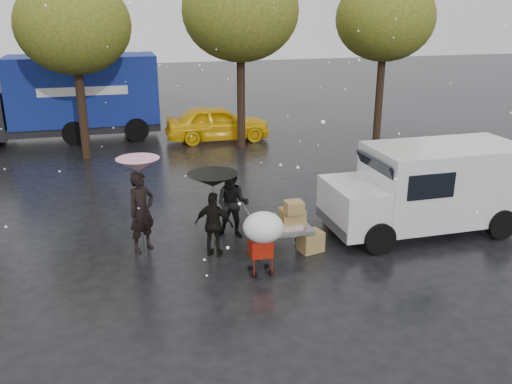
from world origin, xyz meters
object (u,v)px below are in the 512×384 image
object	(u,v)px
shopping_cart	(263,230)
white_van	(429,187)
person_black	(214,225)
yellow_taxi	(218,123)
person_pink	(142,212)
vendor_cart	(283,222)
blue_truck	(64,98)

from	to	relation	value
shopping_cart	white_van	size ratio (longest dim) A/B	0.30
person_black	white_van	xyz separation A→B (m)	(5.50, 0.06, 0.40)
yellow_taxi	person_pink	bearing A→B (deg)	161.03
person_pink	vendor_cart	distance (m)	3.27
person_black	blue_truck	world-z (taller)	blue_truck
white_van	yellow_taxi	xyz separation A→B (m)	(-3.19, 10.96, -0.42)
white_van	person_pink	bearing A→B (deg)	174.38
person_black	yellow_taxi	bearing A→B (deg)	-73.05
shopping_cart	yellow_taxi	distance (m)	12.41
person_black	white_van	bearing A→B (deg)	-150.57
white_van	blue_truck	bearing A→B (deg)	126.14
vendor_cart	yellow_taxi	bearing A→B (deg)	86.25
person_black	white_van	world-z (taller)	white_van
vendor_cart	blue_truck	world-z (taller)	blue_truck
person_pink	yellow_taxi	bearing A→B (deg)	34.76
white_van	shopping_cart	bearing A→B (deg)	-164.04
yellow_taxi	person_black	bearing A→B (deg)	169.81
yellow_taxi	blue_truck	bearing A→B (deg)	74.83
person_pink	blue_truck	distance (m)	12.37
person_pink	person_black	xyz separation A→B (m)	(1.55, -0.76, -0.19)
person_pink	yellow_taxi	size ratio (longest dim) A/B	0.44
person_black	vendor_cart	xyz separation A→B (m)	(1.57, -0.19, -0.04)
person_black	person_pink	bearing A→B (deg)	2.80
person_pink	vendor_cart	bearing A→B (deg)	-51.46
blue_truck	vendor_cart	bearing A→B (deg)	-67.44
person_pink	blue_truck	bearing A→B (deg)	66.14
vendor_cart	shopping_cart	bearing A→B (deg)	-125.75
person_pink	shopping_cart	distance (m)	3.10
white_van	blue_truck	size ratio (longest dim) A/B	0.59
person_black	vendor_cart	world-z (taller)	person_black
blue_truck	person_black	bearing A→B (deg)	-73.32
vendor_cart	shopping_cart	world-z (taller)	shopping_cart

